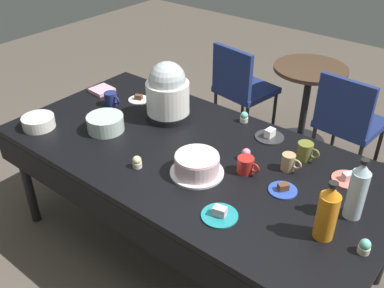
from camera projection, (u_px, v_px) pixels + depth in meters
ground at (192, 248)px, 2.81m from camera, size 9.00×9.00×0.00m
potluck_table at (192, 161)px, 2.44m from camera, size 2.20×1.10×0.75m
frosted_layer_cake at (197, 165)px, 2.21m from camera, size 0.28×0.28×0.11m
slow_cooker at (168, 92)px, 2.64m from camera, size 0.28×0.28×0.37m
glass_salad_bowl at (105, 123)px, 2.58m from camera, size 0.22×0.22×0.09m
ceramic_snack_bowl at (39, 122)px, 2.61m from camera, size 0.19×0.19×0.07m
dessert_plate_charcoal at (270, 136)px, 2.52m from camera, size 0.17×0.17×0.06m
dessert_plate_white at (139, 99)px, 2.93m from camera, size 0.14×0.14×0.04m
dessert_plate_cobalt at (283, 189)px, 2.11m from camera, size 0.14×0.14×0.04m
dessert_plate_teal at (220, 214)px, 1.95m from camera, size 0.17×0.17×0.05m
dessert_plate_coral at (348, 179)px, 2.18m from camera, size 0.16×0.16×0.04m
cupcake_lemon at (365, 247)px, 1.76m from camera, size 0.05×0.05×0.07m
cupcake_rose at (246, 154)px, 2.32m from camera, size 0.05×0.05×0.07m
cupcake_vanilla at (137, 162)px, 2.26m from camera, size 0.05×0.05×0.07m
cupcake_cocoa at (244, 117)px, 2.67m from camera, size 0.05×0.05×0.07m
soda_bottle_water at (358, 191)px, 1.89m from camera, size 0.08×0.08×0.31m
soda_bottle_orange_juice at (327, 212)px, 1.79m from camera, size 0.09×0.09×0.29m
coffee_mug_red at (246, 165)px, 2.22m from camera, size 0.13×0.09×0.09m
coffee_mug_tan at (289, 162)px, 2.24m from camera, size 0.11×0.07×0.09m
coffee_mug_olive at (305, 151)px, 2.32m from camera, size 0.13×0.08×0.10m
coffee_mug_navy at (111, 99)px, 2.86m from camera, size 0.12×0.08×0.09m
paper_napkin_stack at (102, 90)px, 3.04m from camera, size 0.15×0.15×0.02m
maroon_chair_left at (241, 85)px, 3.75m from camera, size 0.51×0.51×0.85m
maroon_chair_right at (348, 119)px, 3.25m from camera, size 0.47×0.47×0.85m
round_cafe_table at (307, 92)px, 3.62m from camera, size 0.60×0.60×0.72m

